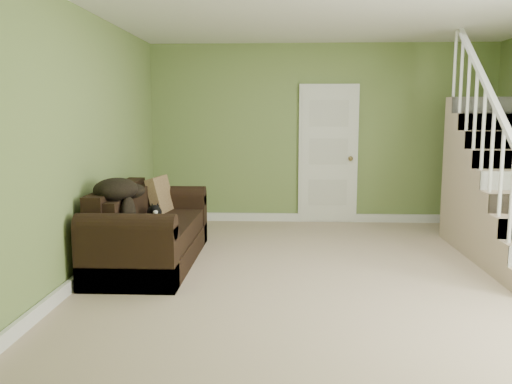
# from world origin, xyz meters

# --- Properties ---
(floor) EXTENTS (5.00, 5.50, 0.01)m
(floor) POSITION_xyz_m (0.00, 0.00, 0.00)
(floor) COLOR tan
(floor) RESTS_ON ground
(ceiling) EXTENTS (5.00, 5.50, 0.01)m
(ceiling) POSITION_xyz_m (0.00, 0.00, 2.60)
(ceiling) COLOR white
(ceiling) RESTS_ON wall_back
(wall_back) EXTENTS (5.00, 0.04, 2.60)m
(wall_back) POSITION_xyz_m (0.00, 2.75, 1.30)
(wall_back) COLOR olive
(wall_back) RESTS_ON floor
(wall_front) EXTENTS (5.00, 0.04, 2.60)m
(wall_front) POSITION_xyz_m (0.00, -2.75, 1.30)
(wall_front) COLOR olive
(wall_front) RESTS_ON floor
(wall_left) EXTENTS (0.04, 5.50, 2.60)m
(wall_left) POSITION_xyz_m (-2.50, 0.00, 1.30)
(wall_left) COLOR olive
(wall_left) RESTS_ON floor
(baseboard_back) EXTENTS (5.00, 0.04, 0.12)m
(baseboard_back) POSITION_xyz_m (0.00, 2.72, 0.06)
(baseboard_back) COLOR white
(baseboard_back) RESTS_ON floor
(baseboard_left) EXTENTS (0.04, 5.50, 0.12)m
(baseboard_left) POSITION_xyz_m (-2.47, 0.00, 0.06)
(baseboard_left) COLOR white
(baseboard_left) RESTS_ON floor
(door) EXTENTS (0.86, 0.12, 2.02)m
(door) POSITION_xyz_m (0.10, 2.71, 1.01)
(door) COLOR white
(door) RESTS_ON floor
(staircase) EXTENTS (1.00, 2.51, 2.82)m
(staircase) POSITION_xyz_m (1.99, 0.97, 0.64)
(staircase) COLOR tan
(staircase) RESTS_ON floor
(sofa) EXTENTS (0.91, 2.10, 0.83)m
(sofa) POSITION_xyz_m (-2.02, 0.38, 0.32)
(sofa) COLOR black
(sofa) RESTS_ON floor
(side_table) EXTENTS (0.53, 0.53, 0.77)m
(side_table) POSITION_xyz_m (-2.28, 1.39, 0.28)
(side_table) COLOR black
(side_table) RESTS_ON floor
(cat) EXTENTS (0.26, 0.43, 0.21)m
(cat) POSITION_xyz_m (-1.96, 0.50, 0.53)
(cat) COLOR black
(cat) RESTS_ON sofa
(banana) EXTENTS (0.08, 0.22, 0.06)m
(banana) POSITION_xyz_m (-1.80, -0.11, 0.48)
(banana) COLOR yellow
(banana) RESTS_ON sofa
(throw_pillow) EXTENTS (0.28, 0.48, 0.47)m
(throw_pillow) POSITION_xyz_m (-2.01, 1.04, 0.63)
(throw_pillow) COLOR #4F361F
(throw_pillow) RESTS_ON sofa
(throw_blanket) EXTENTS (0.51, 0.61, 0.22)m
(throw_blanket) POSITION_xyz_m (-2.20, -0.07, 0.86)
(throw_blanket) COLOR black
(throw_blanket) RESTS_ON sofa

